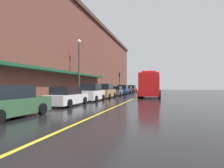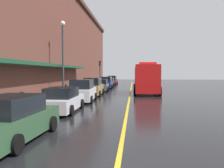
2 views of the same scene
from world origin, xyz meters
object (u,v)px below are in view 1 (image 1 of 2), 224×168
Objects in this scene: parked_car_2 at (92,93)px; parking_meter_0 at (79,91)px; parking_meter_1 at (32,94)px; parked_car_5 at (123,90)px; parked_car_6 at (128,90)px; street_lamp_left at (79,62)px; parked_car_7 at (132,89)px; parking_meter_3 at (126,88)px; parked_car_1 at (67,97)px; parked_car_3 at (106,91)px; parked_car_0 at (7,103)px; parked_car_4 at (116,91)px; traffic_light_near at (120,79)px; fire_truck at (150,85)px.

parked_car_2 is 3.28× the size of parking_meter_0.
parked_car_5 is at bearing 86.66° from parking_meter_1.
street_lamp_left is (-1.94, -21.78, 3.67)m from parked_car_6.
parked_car_5 is at bearing 82.58° from street_lamp_left.
parked_car_7 reaches higher than parking_meter_0.
parking_meter_0 is at bearing -90.00° from parking_meter_3.
parked_car_7 reaches higher than parked_car_6.
parking_meter_1 and parking_meter_3 have the same top height.
parked_car_1 is 1.05× the size of parked_car_3.
parking_meter_1 is (-1.39, 3.73, 0.28)m from parked_car_0.
parked_car_7 is 3.48× the size of parking_meter_0.
parked_car_0 is 11.91m from parked_car_2.
parked_car_3 reaches higher than parked_car_4.
street_lamp_left is (-0.60, 1.27, 3.34)m from parking_meter_0.
parking_meter_1 is at bearing 179.04° from parked_car_7.
parked_car_2 is 1.43m from parking_meter_0.
parked_car_4 is at bearing -81.16° from traffic_light_near.
street_lamp_left is at bearing -91.28° from parking_meter_3.
street_lamp_left reaches higher than fire_truck.
parked_car_2 is 0.63× the size of street_lamp_left.
street_lamp_left reaches higher than parking_meter_0.
parked_car_4 is 0.56× the size of fire_truck.
street_lamp_left reaches higher than parking_meter_1.
parked_car_3 reaches higher than parked_car_7.
parked_car_4 reaches higher than parked_car_6.
parked_car_5 is 10.95m from parking_meter_3.
parking_meter_1 is (-1.48, -25.44, 0.21)m from parked_car_5.
parked_car_3 reaches higher than parked_car_0.
parked_car_6 is 3.43× the size of parking_meter_1.
parked_car_6 is 22.18m from street_lamp_left.
parked_car_4 is 0.61× the size of street_lamp_left.
parked_car_2 is at bearing -178.78° from parked_car_7.
traffic_light_near reaches higher than parked_car_0.
parked_car_1 is 1.13× the size of traffic_light_near.
fire_truck reaches higher than parked_car_0.
parking_meter_1 is (-1.40, -13.73, 0.17)m from parked_car_3.
parked_car_1 is 0.64× the size of fire_truck.
fire_truck is at bearing -14.24° from parked_car_0.
parked_car_6 is at bearing 84.91° from street_lamp_left.
parked_car_3 is 23.83m from parked_car_7.
traffic_light_near reaches higher than parking_meter_0.
parking_meter_3 is at bearing 3.54° from parked_car_4.
parked_car_1 is (-0.08, 6.54, -0.04)m from parked_car_0.
parked_car_2 is 17.26m from parked_car_5.
fire_truck is at bearing -148.09° from parked_car_5.
street_lamp_left is at bearing -48.49° from fire_truck.
parked_car_2 is 0.57× the size of fire_truck.
parked_car_0 is 32.62m from traffic_light_near.
parked_car_0 is at bearing -69.54° from parking_meter_1.
street_lamp_left is (-1.91, 6.63, 3.66)m from parked_car_1.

